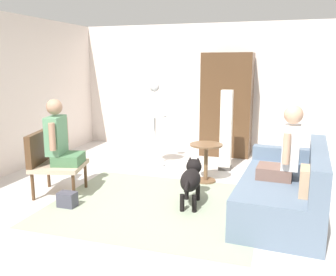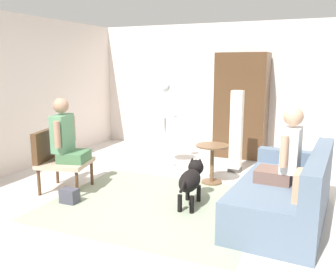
{
  "view_description": "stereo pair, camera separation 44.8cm",
  "coord_description": "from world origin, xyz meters",
  "views": [
    {
      "loc": [
        1.29,
        -4.05,
        1.74
      ],
      "look_at": [
        -0.04,
        0.13,
        0.85
      ],
      "focal_mm": 38.97,
      "sensor_mm": 36.0,
      "label": 1
    },
    {
      "loc": [
        1.71,
        -3.9,
        1.74
      ],
      "look_at": [
        -0.04,
        0.13,
        0.85
      ],
      "focal_mm": 38.97,
      "sensor_mm": 36.0,
      "label": 2
    }
  ],
  "objects": [
    {
      "name": "column_lamp",
      "position": [
        0.42,
        1.85,
        0.66
      ],
      "size": [
        0.2,
        0.2,
        1.33
      ],
      "color": "#4C4742",
      "rests_on": "ground"
    },
    {
      "name": "round_end_table",
      "position": [
        0.24,
        1.12,
        0.37
      ],
      "size": [
        0.48,
        0.48,
        0.58
      ],
      "color": "brown",
      "rests_on": "ground"
    },
    {
      "name": "person_on_armchair",
      "position": [
        -1.51,
        0.02,
        0.77
      ],
      "size": [
        0.5,
        0.54,
        0.87
      ],
      "color": "#426C46"
    },
    {
      "name": "bird_cage_stand",
      "position": [
        -0.79,
        1.74,
        0.76
      ],
      "size": [
        0.41,
        0.41,
        1.44
      ],
      "color": "silver",
      "rests_on": "ground"
    },
    {
      "name": "dog",
      "position": [
        0.25,
        0.2,
        0.34
      ],
      "size": [
        0.31,
        0.9,
        0.54
      ],
      "color": "black",
      "rests_on": "ground"
    },
    {
      "name": "armoire_cabinet",
      "position": [
        0.27,
        2.9,
        0.97
      ],
      "size": [
        0.93,
        0.56,
        1.94
      ],
      "primitive_type": "cube",
      "color": "#4C331E",
      "rests_on": "ground"
    },
    {
      "name": "back_wall",
      "position": [
        0.0,
        3.31,
        1.26
      ],
      "size": [
        6.29,
        0.12,
        2.52
      ],
      "primitive_type": "cube",
      "color": "silver",
      "rests_on": "ground"
    },
    {
      "name": "person_on_couch",
      "position": [
        1.35,
        0.17,
        0.79
      ],
      "size": [
        0.47,
        0.52,
        0.85
      ],
      "color": "brown"
    },
    {
      "name": "couch",
      "position": [
        1.39,
        0.2,
        0.29
      ],
      "size": [
        1.03,
        1.89,
        0.82
      ],
      "color": "slate",
      "rests_on": "ground"
    },
    {
      "name": "ground_plane",
      "position": [
        0.0,
        0.0,
        0.0
      ],
      "size": [
        7.81,
        7.81,
        0.0
      ],
      "primitive_type": "plane",
      "color": "beige"
    },
    {
      "name": "armchair",
      "position": [
        -1.66,
        -0.01,
        0.49
      ],
      "size": [
        0.77,
        0.76,
        0.85
      ],
      "color": "#4C331E",
      "rests_on": "ground"
    },
    {
      "name": "handbag",
      "position": [
        -1.19,
        -0.37,
        0.09
      ],
      "size": [
        0.22,
        0.15,
        0.19
      ],
      "primitive_type": "cube",
      "color": "#3F3F4C",
      "rests_on": "ground"
    },
    {
      "name": "left_wall",
      "position": [
        -2.9,
        0.3,
        1.26
      ],
      "size": [
        0.12,
        7.11,
        2.52
      ],
      "primitive_type": "cube",
      "color": "silver",
      "rests_on": "ground"
    },
    {
      "name": "area_rug",
      "position": [
        -0.17,
        0.01,
        0.0
      ],
      "size": [
        2.56,
        2.2,
        0.01
      ],
      "primitive_type": "cube",
      "color": "gray",
      "rests_on": "ground"
    }
  ]
}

